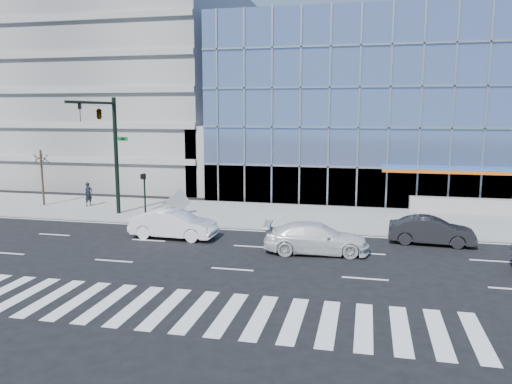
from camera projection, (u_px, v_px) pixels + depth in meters
ground at (252, 247)px, 26.89m from camera, size 160.00×160.00×0.00m
sidewalk at (278, 215)px, 34.58m from camera, size 120.00×8.00×0.15m
theatre_building at (455, 108)px, 47.71m from camera, size 42.00×26.00×15.00m
parking_garage at (128, 85)px, 54.63m from camera, size 24.00×24.00×20.00m
ramp_block at (232, 158)px, 45.04m from camera, size 6.00×8.00×6.00m
tower_backdrop at (183, 24)px, 96.92m from camera, size 14.00×14.00×48.00m
traffic_signal at (104, 127)px, 32.67m from camera, size 1.14×5.74×8.00m
ped_signal_post at (144, 188)px, 33.14m from camera, size 0.30×0.33×3.00m
street_tree_near at (41, 158)px, 37.38m from camera, size 1.10×1.10×4.23m
white_suv at (316, 238)px, 25.60m from camera, size 5.55×2.69×1.56m
white_sedan at (173, 224)px, 28.61m from camera, size 5.04×1.92×1.64m
dark_sedan at (431, 231)px, 27.29m from camera, size 4.64×1.86×1.50m
pedestrian at (89, 194)px, 37.48m from camera, size 0.63×0.76×1.80m
tilted_panel at (178, 202)px, 34.24m from camera, size 1.40×1.27×1.83m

